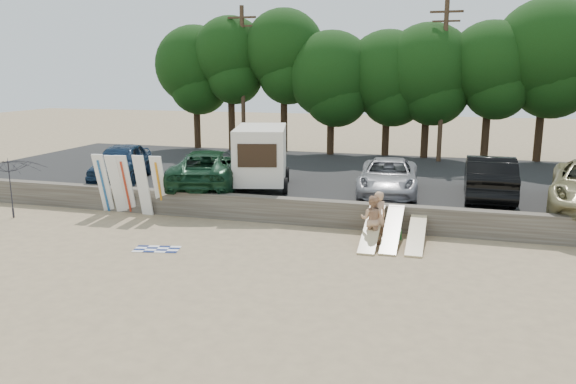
# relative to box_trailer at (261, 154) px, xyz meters

# --- Properties ---
(ground) EXTENTS (120.00, 120.00, 0.00)m
(ground) POSITION_rel_box_trailer_xyz_m (5.44, -6.02, -2.22)
(ground) COLOR tan
(ground) RESTS_ON ground
(seawall) EXTENTS (44.00, 0.50, 1.00)m
(seawall) POSITION_rel_box_trailer_xyz_m (5.44, -3.02, -1.72)
(seawall) COLOR #6B6356
(seawall) RESTS_ON ground
(parking_lot) EXTENTS (44.00, 14.50, 0.70)m
(parking_lot) POSITION_rel_box_trailer_xyz_m (5.44, 4.48, -1.87)
(parking_lot) COLOR #282828
(parking_lot) RESTS_ON ground
(treeline) EXTENTS (32.74, 6.29, 9.12)m
(treeline) POSITION_rel_box_trailer_xyz_m (6.07, 11.34, 4.00)
(treeline) COLOR #382616
(treeline) RESTS_ON parking_lot
(utility_poles) EXTENTS (25.80, 0.26, 9.00)m
(utility_poles) POSITION_rel_box_trailer_xyz_m (7.44, 9.98, 3.21)
(utility_poles) COLOR #473321
(utility_poles) RESTS_ON parking_lot
(box_trailer) EXTENTS (3.25, 4.65, 2.71)m
(box_trailer) POSITION_rel_box_trailer_xyz_m (0.00, 0.00, 0.00)
(box_trailer) COLOR silver
(box_trailer) RESTS_ON parking_lot
(car_0) EXTENTS (3.38, 5.49, 1.74)m
(car_0) POSITION_rel_box_trailer_xyz_m (-6.92, -0.24, -0.64)
(car_0) COLOR #11243E
(car_0) RESTS_ON parking_lot
(car_1) EXTENTS (4.13, 6.55, 1.68)m
(car_1) POSITION_rel_box_trailer_xyz_m (-2.27, -0.54, -0.67)
(car_1) COLOR #143720
(car_1) RESTS_ON parking_lot
(car_2) EXTENTS (2.78, 5.39, 1.45)m
(car_2) POSITION_rel_box_trailer_xyz_m (5.59, 0.32, -0.79)
(car_2) COLOR #A4A3A9
(car_2) RESTS_ON parking_lot
(car_3) EXTENTS (1.91, 5.38, 1.77)m
(car_3) POSITION_rel_box_trailer_xyz_m (9.64, 0.49, -0.63)
(car_3) COLOR black
(car_3) RESTS_ON parking_lot
(surfboard_upright_0) EXTENTS (0.55, 0.78, 2.52)m
(surfboard_upright_0) POSITION_rel_box_trailer_xyz_m (-5.68, -3.57, -0.96)
(surfboard_upright_0) COLOR white
(surfboard_upright_0) RESTS_ON ground
(surfboard_upright_1) EXTENTS (0.55, 0.83, 2.51)m
(surfboard_upright_1) POSITION_rel_box_trailer_xyz_m (-5.05, -3.60, -0.96)
(surfboard_upright_1) COLOR white
(surfboard_upright_1) RESTS_ON ground
(surfboard_upright_2) EXTENTS (0.58, 0.83, 2.51)m
(surfboard_upright_2) POSITION_rel_box_trailer_xyz_m (-4.63, -3.55, -0.96)
(surfboard_upright_2) COLOR white
(surfboard_upright_2) RESTS_ON ground
(surfboard_upright_3) EXTENTS (0.51, 0.63, 2.55)m
(surfboard_upright_3) POSITION_rel_box_trailer_xyz_m (-3.80, -3.64, -0.94)
(surfboard_upright_3) COLOR white
(surfboard_upright_3) RESTS_ON ground
(surfboard_upright_4) EXTENTS (0.59, 0.82, 2.52)m
(surfboard_upright_4) POSITION_rel_box_trailer_xyz_m (-3.19, -3.38, -0.96)
(surfboard_upright_4) COLOR white
(surfboard_upright_4) RESTS_ON ground
(surfboard_low_0) EXTENTS (0.56, 2.87, 1.02)m
(surfboard_low_0) POSITION_rel_box_trailer_xyz_m (5.62, -4.70, -1.70)
(surfboard_low_0) COLOR beige
(surfboard_low_0) RESTS_ON ground
(surfboard_low_1) EXTENTS (0.56, 2.86, 1.03)m
(surfboard_low_1) POSITION_rel_box_trailer_xyz_m (6.30, -4.57, -1.70)
(surfboard_low_1) COLOR beige
(surfboard_low_1) RESTS_ON ground
(surfboard_low_2) EXTENTS (0.56, 2.92, 0.81)m
(surfboard_low_2) POSITION_rel_box_trailer_xyz_m (7.11, -4.47, -1.81)
(surfboard_low_2) COLOR beige
(surfboard_low_2) RESTS_ON ground
(beachgoer_a) EXTENTS (0.77, 0.73, 1.78)m
(beachgoer_a) POSITION_rel_box_trailer_xyz_m (5.77, -4.44, -1.33)
(beachgoer_a) COLOR tan
(beachgoer_a) RESTS_ON ground
(beachgoer_b) EXTENTS (0.85, 0.68, 1.66)m
(beachgoer_b) POSITION_rel_box_trailer_xyz_m (5.60, -4.65, -1.39)
(beachgoer_b) COLOR tan
(beachgoer_b) RESTS_ON ground
(cooler) EXTENTS (0.38, 0.31, 0.32)m
(cooler) POSITION_rel_box_trailer_xyz_m (6.38, -3.99, -2.06)
(cooler) COLOR #25883B
(cooler) RESTS_ON ground
(gear_bag) EXTENTS (0.35, 0.31, 0.22)m
(gear_bag) POSITION_rel_box_trailer_xyz_m (5.41, -3.62, -2.11)
(gear_bag) COLOR orange
(gear_bag) RESTS_ON ground
(beach_towel) EXTENTS (1.78, 1.78, 0.00)m
(beach_towel) POSITION_rel_box_trailer_xyz_m (-1.14, -7.41, -2.21)
(beach_towel) COLOR white
(beach_towel) RESTS_ON ground
(beach_umbrella) EXTENTS (3.81, 3.81, 2.45)m
(beach_umbrella) POSITION_rel_box_trailer_xyz_m (-8.69, -5.30, -0.99)
(beach_umbrella) COLOR black
(beach_umbrella) RESTS_ON ground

